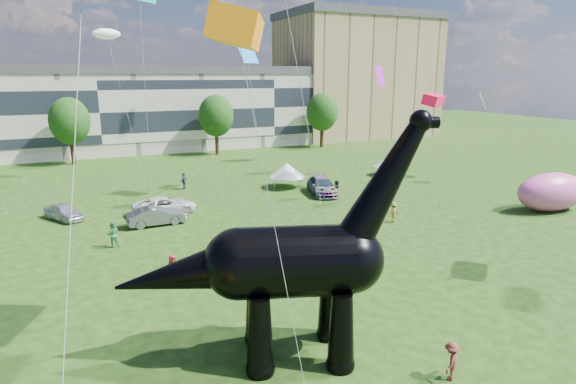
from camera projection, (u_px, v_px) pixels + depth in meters
name	position (u px, v px, depth m)	size (l,w,h in m)	color
ground	(374.00, 328.00, 23.02)	(220.00, 220.00, 0.00)	#16330C
terrace_row	(97.00, 114.00, 73.07)	(78.00, 11.00, 12.00)	beige
apartment_block	(356.00, 79.00, 94.00)	(28.00, 18.00, 22.00)	tan
tree_mid_left	(69.00, 117.00, 63.43)	(5.20, 5.20, 9.44)	#382314
tree_mid_right	(216.00, 112.00, 71.55)	(5.20, 5.20, 9.44)	#382314
tree_far_right	(322.00, 109.00, 78.85)	(5.20, 5.20, 9.44)	#382314
dinosaur_sculpture	(283.00, 266.00, 19.84)	(13.14, 6.13, 10.86)	black
car_silver	(64.00, 212.00, 39.96)	(1.62, 4.04, 1.38)	silver
car_grey	(156.00, 216.00, 38.54)	(1.59, 4.57, 1.50)	slate
car_white	(165.00, 206.00, 41.61)	(2.50, 5.43, 1.51)	white
car_dark	(322.00, 186.00, 48.58)	(2.32, 5.71, 1.66)	#595960
gazebo_near	(287.00, 170.00, 51.22)	(4.92, 4.92, 2.64)	white
gazebo_far	(390.00, 161.00, 57.31)	(3.77, 3.77, 2.48)	white
inflatable_pink	(552.00, 192.00, 42.41)	(6.86, 3.43, 3.43)	#EE5CB2
visitors	(217.00, 230.00, 34.66)	(37.46, 37.96, 1.85)	black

